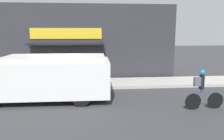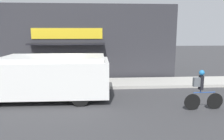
{
  "view_description": "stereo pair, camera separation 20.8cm",
  "coord_description": "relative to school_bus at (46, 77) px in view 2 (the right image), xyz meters",
  "views": [
    {
      "loc": [
        1.72,
        -11.39,
        3.1
      ],
      "look_at": [
        2.7,
        -0.2,
        1.1
      ],
      "focal_mm": 35.0,
      "sensor_mm": 36.0,
      "label": 1
    },
    {
      "loc": [
        1.93,
        -11.4,
        3.1
      ],
      "look_at": [
        2.7,
        -0.2,
        1.1
      ],
      "focal_mm": 35.0,
      "sensor_mm": 36.0,
      "label": 2
    }
  ],
  "objects": [
    {
      "name": "ground_plane",
      "position": [
        0.41,
        1.53,
        -1.05
      ],
      "size": [
        70.0,
        70.0,
        0.0
      ],
      "primitive_type": "plane",
      "color": "#38383A"
    },
    {
      "name": "sidewalk",
      "position": [
        0.41,
        2.63,
        -0.97
      ],
      "size": [
        28.0,
        2.21,
        0.16
      ],
      "color": "#ADAAA3",
      "rests_on": "ground_plane"
    },
    {
      "name": "storefront",
      "position": [
        0.41,
        4.03,
        1.34
      ],
      "size": [
        14.06,
        1.05,
        4.78
      ],
      "color": "#2D2D33",
      "rests_on": "ground_plane"
    },
    {
      "name": "school_bus",
      "position": [
        0.0,
        0.0,
        0.0
      ],
      "size": [
        6.4,
        2.83,
        2.01
      ],
      "rotation": [
        0.0,
        0.0,
        -0.01
      ],
      "color": "white",
      "rests_on": "ground_plane"
    },
    {
      "name": "cyclist",
      "position": [
        6.44,
        -1.81,
        -0.26
      ],
      "size": [
        1.62,
        0.22,
        1.61
      ],
      "rotation": [
        0.0,
        0.0,
        0.05
      ],
      "color": "black",
      "rests_on": "ground_plane"
    },
    {
      "name": "trash_bin",
      "position": [
        0.77,
        2.58,
        -0.48
      ],
      "size": [
        0.51,
        0.51,
        0.81
      ],
      "color": "#38383D",
      "rests_on": "sidewalk"
    }
  ]
}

